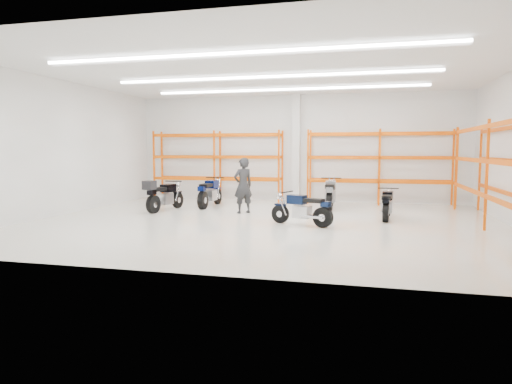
% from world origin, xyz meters
% --- Properties ---
extents(ground, '(14.00, 14.00, 0.00)m').
position_xyz_m(ground, '(0.00, 0.00, 0.00)').
color(ground, silver).
rests_on(ground, ground).
extents(room_shell, '(14.02, 12.02, 4.51)m').
position_xyz_m(room_shell, '(0.00, 0.03, 3.28)').
color(room_shell, silver).
rests_on(room_shell, ground).
extents(motorcycle_main, '(1.89, 0.90, 0.96)m').
position_xyz_m(motorcycle_main, '(1.22, -0.38, 0.45)').
color(motorcycle_main, black).
rests_on(motorcycle_main, ground).
extents(motorcycle_back_a, '(0.79, 2.21, 1.13)m').
position_xyz_m(motorcycle_back_a, '(-4.10, 1.49, 0.54)').
color(motorcycle_back_a, black).
rests_on(motorcycle_back_a, ground).
extents(motorcycle_back_b, '(0.75, 2.25, 1.11)m').
position_xyz_m(motorcycle_back_b, '(-2.90, 3.05, 0.52)').
color(motorcycle_back_b, black).
rests_on(motorcycle_back_b, ground).
extents(motorcycle_back_c, '(0.76, 2.28, 1.12)m').
position_xyz_m(motorcycle_back_c, '(1.63, 3.59, 0.52)').
color(motorcycle_back_c, black).
rests_on(motorcycle_back_c, ground).
extents(motorcycle_back_d, '(0.64, 1.94, 0.95)m').
position_xyz_m(motorcycle_back_d, '(3.58, 1.42, 0.45)').
color(motorcycle_back_d, black).
rests_on(motorcycle_back_d, ground).
extents(standing_man, '(0.82, 0.81, 1.91)m').
position_xyz_m(standing_man, '(-1.19, 1.71, 0.96)').
color(standing_man, black).
rests_on(standing_man, ground).
extents(structural_column, '(0.32, 0.32, 4.50)m').
position_xyz_m(structural_column, '(0.00, 5.82, 2.25)').
color(structural_column, white).
rests_on(structural_column, ground).
extents(pallet_racking_back_left, '(5.67, 0.87, 3.00)m').
position_xyz_m(pallet_racking_back_left, '(-3.40, 5.48, 1.79)').
color(pallet_racking_back_left, '#DB5700').
rests_on(pallet_racking_back_left, ground).
extents(pallet_racking_back_right, '(5.67, 0.87, 3.00)m').
position_xyz_m(pallet_racking_back_right, '(3.40, 5.48, 1.79)').
color(pallet_racking_back_right, '#DB5700').
rests_on(pallet_racking_back_right, ground).
extents(pallet_racking_side, '(0.87, 9.07, 3.00)m').
position_xyz_m(pallet_racking_side, '(6.48, 0.00, 1.81)').
color(pallet_racking_side, '#DB5700').
rests_on(pallet_racking_side, ground).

